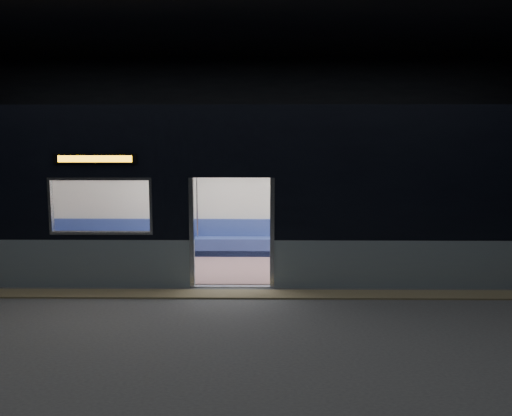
{
  "coord_description": "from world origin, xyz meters",
  "views": [
    {
      "loc": [
        0.56,
        -8.74,
        2.83
      ],
      "look_at": [
        0.43,
        2.3,
        1.32
      ],
      "focal_mm": 38.0,
      "sensor_mm": 36.0,
      "label": 1
    }
  ],
  "objects": [
    {
      "name": "handbag",
      "position": [
        3.38,
        3.35,
        0.65
      ],
      "size": [
        0.29,
        0.28,
        0.12
      ],
      "primitive_type": "cube",
      "rotation": [
        0.0,
        0.0,
        0.43
      ],
      "color": "black",
      "rests_on": "passenger"
    },
    {
      "name": "metro_car",
      "position": [
        -0.0,
        2.54,
        1.85
      ],
      "size": [
        18.0,
        3.04,
        3.35
      ],
      "color": "gray",
      "rests_on": "station_floor"
    },
    {
      "name": "station_envelope",
      "position": [
        0.0,
        0.0,
        3.66
      ],
      "size": [
        24.0,
        14.0,
        5.0
      ],
      "color": "black",
      "rests_on": "station_floor"
    },
    {
      "name": "passenger",
      "position": [
        3.38,
        3.55,
        0.76
      ],
      "size": [
        0.36,
        0.62,
        1.28
      ],
      "rotation": [
        0.0,
        0.0,
        -0.01
      ],
      "color": "black",
      "rests_on": "metro_car"
    },
    {
      "name": "transit_map",
      "position": [
        5.0,
        3.85,
        1.49
      ],
      "size": [
        1.04,
        0.03,
        0.68
      ],
      "primitive_type": "cube",
      "color": "white",
      "rests_on": "metro_car"
    },
    {
      "name": "tactile_strip",
      "position": [
        0.0,
        0.55,
        0.01
      ],
      "size": [
        22.8,
        0.5,
        0.03
      ],
      "primitive_type": "cube",
      "color": "#8C7F59",
      "rests_on": "station_floor"
    },
    {
      "name": "station_floor",
      "position": [
        0.0,
        0.0,
        -0.01
      ],
      "size": [
        24.0,
        14.0,
        0.01
      ],
      "primitive_type": "cube",
      "color": "#47494C",
      "rests_on": "ground"
    }
  ]
}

